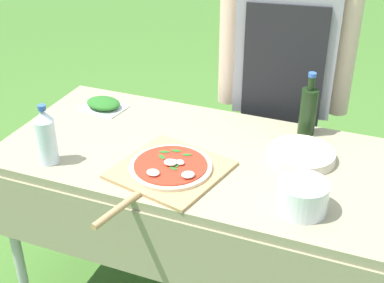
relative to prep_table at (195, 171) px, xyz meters
name	(u,v)px	position (x,y,z in m)	size (l,w,h in m)	color
prep_table	(195,171)	(0.00, 0.00, 0.00)	(1.46, 0.74, 0.80)	gray
person_cook	(283,79)	(0.20, 0.55, 0.19)	(0.57, 0.24, 1.53)	#70604C
pizza_on_peel	(169,170)	(-0.03, -0.17, 0.10)	(0.42, 0.59, 0.05)	tan
oil_bottle	(308,110)	(0.35, 0.29, 0.19)	(0.07, 0.07, 0.26)	black
water_bottle	(46,136)	(-0.46, -0.26, 0.19)	(0.07, 0.07, 0.23)	silver
herb_container	(103,104)	(-0.50, 0.19, 0.11)	(0.20, 0.16, 0.04)	silver
mixing_tub	(302,196)	(0.44, -0.21, 0.14)	(0.16, 0.16, 0.10)	silver
plate_stack	(301,155)	(0.38, 0.09, 0.10)	(0.25, 0.25, 0.03)	beige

